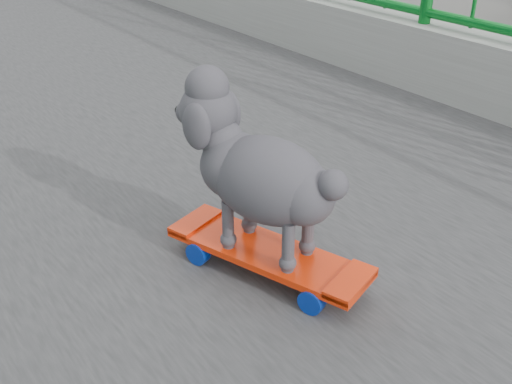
% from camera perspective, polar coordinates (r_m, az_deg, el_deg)
% --- Properties ---
extents(railing, '(3.00, 24.00, 1.42)m').
position_cam_1_polar(railing, '(2.15, -9.52, 8.39)').
color(railing, gray).
rests_on(railing, footbridge).
extents(skateboard, '(0.33, 0.57, 0.07)m').
position_cam_1_polar(skateboard, '(1.56, 1.08, -6.03)').
color(skateboard, red).
rests_on(skateboard, footbridge).
extents(poodle, '(0.30, 0.47, 0.41)m').
position_cam_1_polar(poodle, '(1.45, 0.31, 2.09)').
color(poodle, '#272529').
rests_on(poodle, skateboard).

